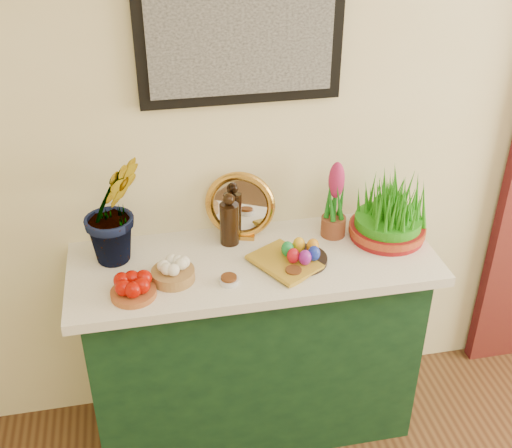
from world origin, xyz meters
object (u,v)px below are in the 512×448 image
(sideboard, at_px, (254,349))
(wheatgrass_sabzeh, at_px, (389,213))
(hyacinth_green, at_px, (112,193))
(book, at_px, (266,271))
(mirror, at_px, (240,206))

(sideboard, relative_size, wheatgrass_sabzeh, 4.26)
(hyacinth_green, relative_size, wheatgrass_sabzeh, 1.83)
(hyacinth_green, distance_m, wheatgrass_sabzeh, 1.07)
(book, xyz_separation_m, wheatgrass_sabzeh, (0.53, 0.16, 0.09))
(sideboard, relative_size, book, 5.34)
(sideboard, xyz_separation_m, book, (0.02, -0.12, 0.48))
(hyacinth_green, relative_size, mirror, 1.97)
(sideboard, height_order, wheatgrass_sabzeh, wheatgrass_sabzeh)
(hyacinth_green, height_order, book, hyacinth_green)
(sideboard, bearing_deg, mirror, 96.78)
(sideboard, bearing_deg, hyacinth_green, 168.66)
(book, bearing_deg, sideboard, 71.39)
(sideboard, bearing_deg, book, -78.93)
(sideboard, distance_m, wheatgrass_sabzeh, 0.80)
(wheatgrass_sabzeh, bearing_deg, mirror, 167.58)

